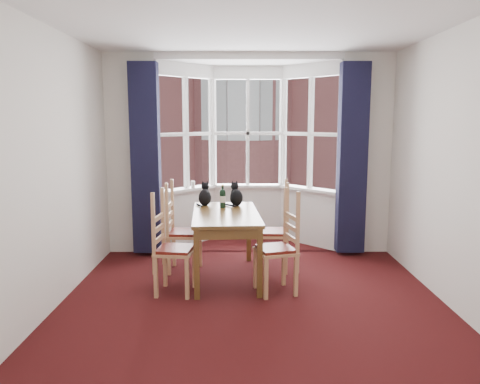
{
  "coord_description": "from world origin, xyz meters",
  "views": [
    {
      "loc": [
        -0.14,
        -4.35,
        1.88
      ],
      "look_at": [
        -0.13,
        1.05,
        1.05
      ],
      "focal_mm": 35.0,
      "sensor_mm": 36.0,
      "label": 1
    }
  ],
  "objects_px": {
    "chair_left_far": "(177,234)",
    "wine_bottle": "(223,198)",
    "chair_left_near": "(167,251)",
    "chair_right_far": "(279,233)",
    "candle_tall": "(193,185)",
    "dining_table": "(226,221)",
    "cat_right": "(236,196)",
    "cat_left": "(205,196)",
    "chair_right_near": "(283,250)"
  },
  "relations": [
    {
      "from": "dining_table",
      "to": "cat_right",
      "type": "height_order",
      "value": "cat_right"
    },
    {
      "from": "dining_table",
      "to": "chair_right_near",
      "type": "xyz_separation_m",
      "value": [
        0.64,
        -0.46,
        -0.23
      ]
    },
    {
      "from": "chair_left_near",
      "to": "wine_bottle",
      "type": "xyz_separation_m",
      "value": [
        0.58,
        0.8,
        0.45
      ]
    },
    {
      "from": "cat_right",
      "to": "candle_tall",
      "type": "height_order",
      "value": "cat_right"
    },
    {
      "from": "cat_left",
      "to": "candle_tall",
      "type": "height_order",
      "value": "cat_left"
    },
    {
      "from": "cat_left",
      "to": "cat_right",
      "type": "bearing_deg",
      "value": -3.22
    },
    {
      "from": "chair_right_near",
      "to": "cat_right",
      "type": "distance_m",
      "value": 1.15
    },
    {
      "from": "dining_table",
      "to": "candle_tall",
      "type": "relative_size",
      "value": 13.65
    },
    {
      "from": "dining_table",
      "to": "chair_right_near",
      "type": "height_order",
      "value": "chair_right_near"
    },
    {
      "from": "chair_right_far",
      "to": "candle_tall",
      "type": "height_order",
      "value": "candle_tall"
    },
    {
      "from": "dining_table",
      "to": "cat_right",
      "type": "xyz_separation_m",
      "value": [
        0.12,
        0.46,
        0.22
      ]
    },
    {
      "from": "chair_right_near",
      "to": "cat_left",
      "type": "height_order",
      "value": "cat_left"
    },
    {
      "from": "dining_table",
      "to": "chair_right_near",
      "type": "bearing_deg",
      "value": -35.48
    },
    {
      "from": "candle_tall",
      "to": "chair_left_near",
      "type": "bearing_deg",
      "value": -92.75
    },
    {
      "from": "chair_left_far",
      "to": "chair_right_far",
      "type": "distance_m",
      "value": 1.28
    },
    {
      "from": "dining_table",
      "to": "chair_left_far",
      "type": "bearing_deg",
      "value": 156.22
    },
    {
      "from": "chair_left_far",
      "to": "wine_bottle",
      "type": "xyz_separation_m",
      "value": [
        0.57,
        0.05,
        0.45
      ]
    },
    {
      "from": "chair_left_far",
      "to": "chair_right_near",
      "type": "bearing_deg",
      "value": -30.11
    },
    {
      "from": "candle_tall",
      "to": "chair_right_near",
      "type": "bearing_deg",
      "value": -59.25
    },
    {
      "from": "cat_right",
      "to": "wine_bottle",
      "type": "xyz_separation_m",
      "value": [
        -0.17,
        -0.14,
        0.01
      ]
    },
    {
      "from": "chair_right_near",
      "to": "wine_bottle",
      "type": "xyz_separation_m",
      "value": [
        -0.69,
        0.78,
        0.45
      ]
    },
    {
      "from": "chair_left_near",
      "to": "chair_right_far",
      "type": "xyz_separation_m",
      "value": [
        1.29,
        0.78,
        0.0
      ]
    },
    {
      "from": "dining_table",
      "to": "chair_left_near",
      "type": "height_order",
      "value": "chair_left_near"
    },
    {
      "from": "chair_right_far",
      "to": "cat_left",
      "type": "distance_m",
      "value": 1.06
    },
    {
      "from": "dining_table",
      "to": "chair_right_far",
      "type": "bearing_deg",
      "value": 23.86
    },
    {
      "from": "chair_left_far",
      "to": "wine_bottle",
      "type": "relative_size",
      "value": 3.14
    },
    {
      "from": "candle_tall",
      "to": "chair_right_far",
      "type": "bearing_deg",
      "value": -45.73
    },
    {
      "from": "dining_table",
      "to": "chair_right_near",
      "type": "distance_m",
      "value": 0.82
    },
    {
      "from": "cat_right",
      "to": "dining_table",
      "type": "bearing_deg",
      "value": -104.75
    },
    {
      "from": "chair_right_far",
      "to": "cat_right",
      "type": "distance_m",
      "value": 0.72
    },
    {
      "from": "wine_bottle",
      "to": "candle_tall",
      "type": "xyz_separation_m",
      "value": [
        -0.49,
        1.2,
        -0.0
      ]
    },
    {
      "from": "dining_table",
      "to": "chair_right_far",
      "type": "relative_size",
      "value": 1.61
    },
    {
      "from": "dining_table",
      "to": "wine_bottle",
      "type": "height_order",
      "value": "wine_bottle"
    },
    {
      "from": "chair_left_near",
      "to": "chair_right_near",
      "type": "relative_size",
      "value": 1.0
    },
    {
      "from": "chair_left_near",
      "to": "cat_right",
      "type": "height_order",
      "value": "cat_right"
    },
    {
      "from": "chair_left_far",
      "to": "chair_right_far",
      "type": "relative_size",
      "value": 1.0
    },
    {
      "from": "cat_left",
      "to": "cat_right",
      "type": "distance_m",
      "value": 0.4
    },
    {
      "from": "cat_left",
      "to": "wine_bottle",
      "type": "height_order",
      "value": "cat_left"
    },
    {
      "from": "chair_left_near",
      "to": "chair_left_far",
      "type": "relative_size",
      "value": 1.0
    },
    {
      "from": "dining_table",
      "to": "cat_right",
      "type": "distance_m",
      "value": 0.53
    },
    {
      "from": "chair_left_near",
      "to": "chair_right_far",
      "type": "height_order",
      "value": "same"
    },
    {
      "from": "chair_left_far",
      "to": "cat_left",
      "type": "xyz_separation_m",
      "value": [
        0.33,
        0.21,
        0.45
      ]
    },
    {
      "from": "chair_left_far",
      "to": "cat_right",
      "type": "distance_m",
      "value": 0.88
    },
    {
      "from": "chair_right_far",
      "to": "cat_left",
      "type": "xyz_separation_m",
      "value": [
        -0.94,
        0.19,
        0.45
      ]
    },
    {
      "from": "chair_left_far",
      "to": "cat_right",
      "type": "bearing_deg",
      "value": 14.61
    },
    {
      "from": "dining_table",
      "to": "wine_bottle",
      "type": "bearing_deg",
      "value": 98.28
    },
    {
      "from": "chair_left_near",
      "to": "cat_right",
      "type": "bearing_deg",
      "value": 51.57
    },
    {
      "from": "wine_bottle",
      "to": "dining_table",
      "type": "bearing_deg",
      "value": -81.72
    },
    {
      "from": "wine_bottle",
      "to": "candle_tall",
      "type": "distance_m",
      "value": 1.3
    },
    {
      "from": "chair_right_near",
      "to": "candle_tall",
      "type": "bearing_deg",
      "value": 120.75
    }
  ]
}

